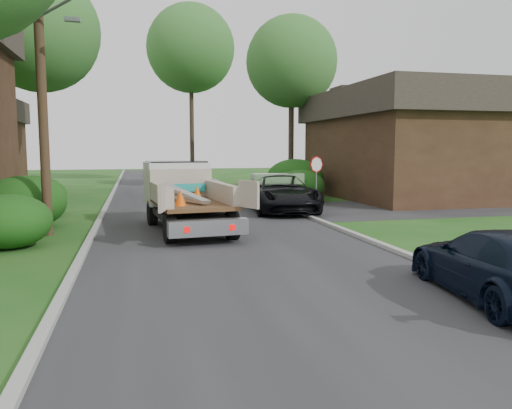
{
  "coord_description": "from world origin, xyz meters",
  "views": [
    {
      "loc": [
        -2.71,
        -12.11,
        2.79
      ],
      "look_at": [
        0.65,
        1.72,
        1.2
      ],
      "focal_mm": 35.0,
      "sensor_mm": 36.0,
      "label": 1
    }
  ],
  "objects_px": {
    "stop_sign": "(316,172)",
    "tree_left_far": "(38,31)",
    "house_right": "(413,143)",
    "navy_suv": "(500,264)",
    "utility_pole": "(41,72)",
    "black_pickup": "(280,193)",
    "tree_right_far": "(292,62)",
    "tree_center_far": "(191,49)",
    "flatbed_truck": "(182,192)"
  },
  "relations": [
    {
      "from": "stop_sign",
      "to": "tree_left_far",
      "type": "height_order",
      "value": "tree_left_far"
    },
    {
      "from": "house_right",
      "to": "navy_suv",
      "type": "bearing_deg",
      "value": -116.55
    },
    {
      "from": "utility_pole",
      "to": "black_pickup",
      "type": "height_order",
      "value": "utility_pole"
    },
    {
      "from": "tree_right_far",
      "to": "black_pickup",
      "type": "relative_size",
      "value": 1.94
    },
    {
      "from": "tree_right_far",
      "to": "tree_center_far",
      "type": "relative_size",
      "value": 0.79
    },
    {
      "from": "tree_center_far",
      "to": "black_pickup",
      "type": "height_order",
      "value": "tree_center_far"
    },
    {
      "from": "tree_center_far",
      "to": "navy_suv",
      "type": "height_order",
      "value": "tree_center_far"
    },
    {
      "from": "tree_left_far",
      "to": "tree_right_far",
      "type": "bearing_deg",
      "value": 11.31
    },
    {
      "from": "black_pickup",
      "to": "tree_left_far",
      "type": "bearing_deg",
      "value": 148.57
    },
    {
      "from": "tree_left_far",
      "to": "tree_center_far",
      "type": "relative_size",
      "value": 0.84
    },
    {
      "from": "stop_sign",
      "to": "tree_center_far",
      "type": "relative_size",
      "value": 0.17
    },
    {
      "from": "stop_sign",
      "to": "tree_right_far",
      "type": "height_order",
      "value": "tree_right_far"
    },
    {
      "from": "tree_left_far",
      "to": "navy_suv",
      "type": "xyz_separation_m",
      "value": [
        11.3,
        -21.41,
        -8.31
      ]
    },
    {
      "from": "stop_sign",
      "to": "tree_right_far",
      "type": "distance_m",
      "value": 13.08
    },
    {
      "from": "house_right",
      "to": "tree_right_far",
      "type": "bearing_deg",
      "value": 132.51
    },
    {
      "from": "tree_right_far",
      "to": "house_right",
      "type": "bearing_deg",
      "value": -47.49
    },
    {
      "from": "utility_pole",
      "to": "tree_center_far",
      "type": "xyz_separation_m",
      "value": [
        7.48,
        25.02,
        5.81
      ]
    },
    {
      "from": "house_right",
      "to": "black_pickup",
      "type": "xyz_separation_m",
      "value": [
        -9.4,
        -4.71,
        -2.34
      ]
    },
    {
      "from": "utility_pole",
      "to": "flatbed_truck",
      "type": "height_order",
      "value": "utility_pole"
    },
    {
      "from": "tree_left_far",
      "to": "flatbed_truck",
      "type": "relative_size",
      "value": 1.91
    },
    {
      "from": "stop_sign",
      "to": "black_pickup",
      "type": "height_order",
      "value": "stop_sign"
    },
    {
      "from": "tree_left_far",
      "to": "navy_suv",
      "type": "relative_size",
      "value": 2.66
    },
    {
      "from": "black_pickup",
      "to": "house_right",
      "type": "bearing_deg",
      "value": 29.94
    },
    {
      "from": "tree_center_far",
      "to": "black_pickup",
      "type": "xyz_separation_m",
      "value": [
        1.6,
        -20.71,
        -10.16
      ]
    },
    {
      "from": "flatbed_truck",
      "to": "house_right",
      "type": "bearing_deg",
      "value": 24.85
    },
    {
      "from": "house_right",
      "to": "stop_sign",
      "type": "bearing_deg",
      "value": -147.34
    },
    {
      "from": "house_right",
      "to": "black_pickup",
      "type": "distance_m",
      "value": 10.77
    },
    {
      "from": "utility_pole",
      "to": "tree_right_far",
      "type": "distance_m",
      "value": 20.12
    },
    {
      "from": "tree_left_far",
      "to": "stop_sign",
      "type": "bearing_deg",
      "value": -32.21
    },
    {
      "from": "navy_suv",
      "to": "tree_right_far",
      "type": "bearing_deg",
      "value": -90.04
    },
    {
      "from": "utility_pole",
      "to": "house_right",
      "type": "xyz_separation_m",
      "value": [
        18.48,
        9.02,
        -2.01
      ]
    },
    {
      "from": "flatbed_truck",
      "to": "black_pickup",
      "type": "relative_size",
      "value": 1.08
    },
    {
      "from": "house_right",
      "to": "flatbed_truck",
      "type": "height_order",
      "value": "house_right"
    },
    {
      "from": "utility_pole",
      "to": "tree_left_far",
      "type": "height_order",
      "value": "tree_left_far"
    },
    {
      "from": "tree_right_far",
      "to": "flatbed_truck",
      "type": "xyz_separation_m",
      "value": [
        -8.6,
        -14.31,
        -7.2
      ]
    },
    {
      "from": "utility_pole",
      "to": "tree_left_far",
      "type": "relative_size",
      "value": 0.82
    },
    {
      "from": "tree_left_far",
      "to": "black_pickup",
      "type": "xyz_separation_m",
      "value": [
        11.1,
        -7.71,
        -8.16
      ]
    },
    {
      "from": "navy_suv",
      "to": "house_right",
      "type": "bearing_deg",
      "value": -107.97
    },
    {
      "from": "utility_pole",
      "to": "tree_left_far",
      "type": "distance_m",
      "value": 12.77
    },
    {
      "from": "tree_left_far",
      "to": "tree_center_far",
      "type": "height_order",
      "value": "tree_center_far"
    },
    {
      "from": "tree_center_far",
      "to": "tree_left_far",
      "type": "bearing_deg",
      "value": -126.16
    },
    {
      "from": "tree_right_far",
      "to": "navy_suv",
      "type": "distance_m",
      "value": 25.9
    },
    {
      "from": "utility_pole",
      "to": "tree_right_far",
      "type": "relative_size",
      "value": 0.87
    },
    {
      "from": "tree_left_far",
      "to": "black_pickup",
      "type": "relative_size",
      "value": 2.06
    },
    {
      "from": "tree_center_far",
      "to": "black_pickup",
      "type": "bearing_deg",
      "value": -85.58
    },
    {
      "from": "utility_pole",
      "to": "navy_suv",
      "type": "relative_size",
      "value": 2.18
    },
    {
      "from": "tree_left_far",
      "to": "flatbed_truck",
      "type": "distance_m",
      "value": 15.11
    },
    {
      "from": "tree_left_far",
      "to": "tree_center_far",
      "type": "bearing_deg",
      "value": 53.84
    },
    {
      "from": "flatbed_truck",
      "to": "utility_pole",
      "type": "bearing_deg",
      "value": -176.49
    },
    {
      "from": "house_right",
      "to": "navy_suv",
      "type": "height_order",
      "value": "house_right"
    }
  ]
}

